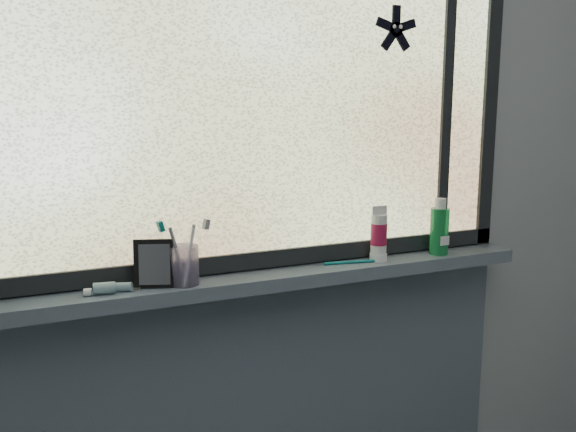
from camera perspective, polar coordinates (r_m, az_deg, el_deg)
The scene contains 14 objects.
wall_back at distance 1.89m, azimuth -1.66°, elevation 2.33°, with size 3.00×0.01×2.50m, color #9EA3A8.
windowsill at distance 1.88m, azimuth -0.76°, elevation -5.53°, with size 1.62×0.14×0.04m, color #505D6B.
sill_apron at distance 2.13m, azimuth -1.37°, elevation -18.41°, with size 1.62×0.02×0.98m, color #505D6B.
window_pane at distance 1.85m, azimuth -1.44°, elevation 10.84°, with size 1.50×0.01×1.00m, color silver.
frame_bottom at distance 1.91m, azimuth -1.33°, elevation -3.72°, with size 1.60×0.03×0.05m, color black.
frame_right at distance 2.26m, azimuth 17.43°, elevation 10.35°, with size 0.05×0.03×1.10m, color black.
frame_mullion at distance 2.15m, azimuth 13.84°, elevation 10.53°, with size 0.04×0.03×1.00m, color black.
starfish_sticker at distance 2.04m, azimuth 9.57°, elevation 16.04°, with size 0.15×0.02×0.15m, color black, non-canonical shape.
vanity_mirror at distance 1.75m, azimuth -11.85°, elevation -4.15°, with size 0.10×0.05×0.13m, color black.
toothpaste_tube at distance 1.73m, azimuth -15.41°, elevation -6.14°, with size 0.17×0.04×0.03m, color silver, non-canonical shape.
toothbrush_cup at distance 1.76m, azimuth -9.25°, elevation -4.34°, with size 0.08×0.08×0.11m, color #A496C7.
toothbrush_lying at distance 1.97m, azimuth 5.55°, elevation -4.04°, with size 0.20×0.02×0.01m, color #0C7373, non-canonical shape.
mouthwash_bottle at distance 2.11m, azimuth 13.32°, elevation -0.91°, with size 0.06×0.06×0.15m, color green.
cream_tube at distance 1.99m, azimuth 8.08°, elevation -1.38°, with size 0.05×0.05×0.12m, color silver.
Camera 1 is at (-0.70, -0.43, 1.53)m, focal length 40.00 mm.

